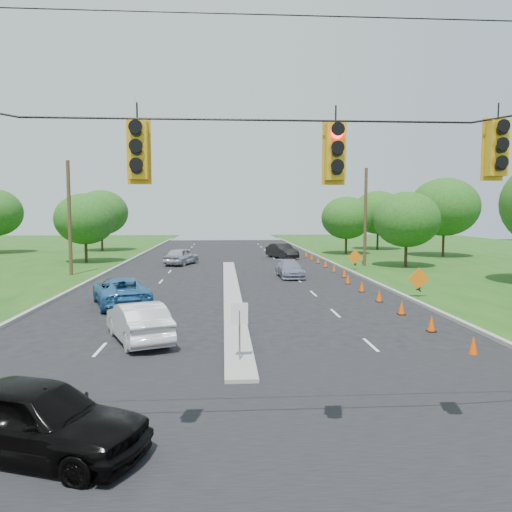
{
  "coord_description": "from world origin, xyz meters",
  "views": [
    {
      "loc": [
        -0.52,
        -9.96,
        4.97
      ],
      "look_at": [
        1.12,
        14.82,
        2.8
      ],
      "focal_mm": 35.0,
      "sensor_mm": 36.0,
      "label": 1
    }
  ],
  "objects": [
    {
      "name": "ground",
      "position": [
        0.0,
        0.0,
        0.0
      ],
      "size": [
        160.0,
        160.0,
        0.0
      ],
      "primitive_type": "plane",
      "color": "black",
      "rests_on": "ground"
    },
    {
      "name": "cross_street",
      "position": [
        0.0,
        0.0,
        0.0
      ],
      "size": [
        160.0,
        14.0,
        0.02
      ],
      "primitive_type": "cube",
      "color": "black",
      "rests_on": "ground"
    },
    {
      "name": "curb_left",
      "position": [
        -10.1,
        30.0,
        0.0
      ],
      "size": [
        0.25,
        110.0,
        0.16
      ],
      "primitive_type": "cube",
      "color": "gray",
      "rests_on": "ground"
    },
    {
      "name": "curb_right",
      "position": [
        10.1,
        30.0,
        0.0
      ],
      "size": [
        0.25,
        110.0,
        0.16
      ],
      "primitive_type": "cube",
      "color": "gray",
      "rests_on": "ground"
    },
    {
      "name": "median",
      "position": [
        0.0,
        21.0,
        0.0
      ],
      "size": [
        1.0,
        34.0,
        0.18
      ],
      "primitive_type": "cube",
      "color": "gray",
      "rests_on": "ground"
    },
    {
      "name": "median_sign",
      "position": [
        0.0,
        6.0,
        1.46
      ],
      "size": [
        0.55,
        0.06,
        2.05
      ],
      "color": "gray",
      "rests_on": "ground"
    },
    {
      "name": "signal_span",
      "position": [
        -0.05,
        -1.0,
        4.97
      ],
      "size": [
        25.6,
        0.32,
        9.0
      ],
      "color": "#422D1C",
      "rests_on": "ground"
    },
    {
      "name": "utility_pole_far_left",
      "position": [
        -12.5,
        30.0,
        4.5
      ],
      "size": [
        0.28,
        0.28,
        9.0
      ],
      "primitive_type": "cylinder",
      "color": "#422D1C",
      "rests_on": "ground"
    },
    {
      "name": "utility_pole_far_right",
      "position": [
        12.5,
        35.0,
        4.5
      ],
      "size": [
        0.28,
        0.28,
        9.0
      ],
      "primitive_type": "cylinder",
      "color": "#422D1C",
      "rests_on": "ground"
    },
    {
      "name": "cone_1",
      "position": [
        8.16,
        6.5,
        0.35
      ],
      "size": [
        0.32,
        0.32,
        0.7
      ],
      "primitive_type": "cone",
      "color": "#F74B00",
      "rests_on": "ground"
    },
    {
      "name": "cone_2",
      "position": [
        8.16,
        10.0,
        0.35
      ],
      "size": [
        0.32,
        0.32,
        0.7
      ],
      "primitive_type": "cone",
      "color": "#F74B00",
      "rests_on": "ground"
    },
    {
      "name": "cone_3",
      "position": [
        8.16,
        13.5,
        0.35
      ],
      "size": [
        0.32,
        0.32,
        0.7
      ],
      "primitive_type": "cone",
      "color": "#F74B00",
      "rests_on": "ground"
    },
    {
      "name": "cone_4",
      "position": [
        8.16,
        17.0,
        0.35
      ],
      "size": [
        0.32,
        0.32,
        0.7
      ],
      "primitive_type": "cone",
      "color": "#F74B00",
      "rests_on": "ground"
    },
    {
      "name": "cone_5",
      "position": [
        8.16,
        20.5,
        0.35
      ],
      "size": [
        0.32,
        0.32,
        0.7
      ],
      "primitive_type": "cone",
      "color": "#F74B00",
      "rests_on": "ground"
    },
    {
      "name": "cone_6",
      "position": [
        8.16,
        24.0,
        0.35
      ],
      "size": [
        0.32,
        0.32,
        0.7
      ],
      "primitive_type": "cone",
      "color": "#F74B00",
      "rests_on": "ground"
    },
    {
      "name": "cone_7",
      "position": [
        8.76,
        27.5,
        0.35
      ],
      "size": [
        0.32,
        0.32,
        0.7
      ],
      "primitive_type": "cone",
      "color": "#F74B00",
      "rests_on": "ground"
    },
    {
      "name": "cone_8",
      "position": [
        8.76,
        31.0,
        0.35
      ],
      "size": [
        0.32,
        0.32,
        0.7
      ],
      "primitive_type": "cone",
      "color": "#F74B00",
      "rests_on": "ground"
    },
    {
      "name": "cone_9",
      "position": [
        8.76,
        34.5,
        0.35
      ],
      "size": [
        0.32,
        0.32,
        0.7
      ],
      "primitive_type": "cone",
      "color": "#F74B00",
      "rests_on": "ground"
    },
    {
      "name": "cone_10",
      "position": [
        8.76,
        38.0,
        0.35
      ],
      "size": [
        0.32,
        0.32,
        0.7
      ],
      "primitive_type": "cone",
      "color": "#F74B00",
      "rests_on": "ground"
    },
    {
      "name": "cone_11",
      "position": [
        8.76,
        41.5,
        0.35
      ],
      "size": [
        0.32,
        0.32,
        0.7
      ],
      "primitive_type": "cone",
      "color": "#F74B00",
      "rests_on": "ground"
    },
    {
      "name": "cone_12",
      "position": [
        8.76,
        45.0,
        0.35
      ],
      "size": [
        0.32,
        0.32,
        0.7
      ],
      "primitive_type": "cone",
      "color": "#F74B00",
      "rests_on": "ground"
    },
    {
      "name": "work_sign_1",
      "position": [
        10.8,
        18.0,
        1.09
      ],
      "size": [
        1.27,
        0.58,
        1.37
      ],
      "color": "black",
      "rests_on": "ground"
    },
    {
      "name": "work_sign_2",
      "position": [
        10.8,
        32.0,
        1.09
      ],
      "size": [
        1.27,
        0.58,
        1.37
      ],
      "color": "black",
      "rests_on": "ground"
    },
    {
      "name": "tree_5",
      "position": [
        -14.0,
        40.0,
        4.34
      ],
      "size": [
        5.88,
        5.88,
        6.86
      ],
      "color": "black",
      "rests_on": "ground"
    },
    {
      "name": "tree_6",
      "position": [
        -16.0,
        55.0,
        4.96
      ],
      "size": [
        6.72,
        6.72,
        7.84
      ],
      "color": "black",
      "rests_on": "ground"
    },
    {
      "name": "tree_9",
      "position": [
        16.0,
        34.0,
        4.34
      ],
      "size": [
        5.88,
        5.88,
        6.86
      ],
      "color": "black",
      "rests_on": "ground"
    },
    {
      "name": "tree_10",
      "position": [
        24.0,
        44.0,
        5.58
      ],
      "size": [
        7.56,
        7.56,
        8.82
      ],
      "color": "black",
      "rests_on": "ground"
    },
    {
      "name": "tree_11",
      "position": [
        20.0,
        55.0,
        4.96
      ],
      "size": [
        6.72,
        6.72,
        7.84
      ],
      "color": "black",
      "rests_on": "ground"
    },
    {
      "name": "tree_12",
      "position": [
        14.0,
        48.0,
        4.34
      ],
      "size": [
        5.88,
        5.88,
        6.86
      ],
      "color": "black",
      "rests_on": "ground"
    },
    {
      "name": "black_sedan",
      "position": [
        -4.33,
        0.1,
        0.8
      ],
      "size": [
        5.07,
        3.37,
        1.6
      ],
      "primitive_type": "imported",
      "rotation": [
        0.0,
        0.0,
        1.23
      ],
      "color": "black",
      "rests_on": "ground"
    },
    {
      "name": "white_sedan",
      "position": [
        -3.81,
        9.26,
        0.77
      ],
      "size": [
        3.32,
        4.94,
        1.54
      ],
      "primitive_type": "imported",
      "rotation": [
        0.0,
        0.0,
        3.54
      ],
      "color": "silver",
      "rests_on": "ground"
    },
    {
      "name": "blue_pickup",
      "position": [
        -6.0,
        16.91,
        0.77
      ],
      "size": [
        4.22,
        6.08,
        1.54
      ],
      "primitive_type": "imported",
      "rotation": [
        0.0,
        0.0,
        3.47
      ],
      "color": "#2A639E",
      "rests_on": "ground"
    },
    {
      "name": "silver_car_far",
      "position": [
        4.59,
        27.77,
        0.64
      ],
      "size": [
        1.97,
        4.49,
        1.28
      ],
      "primitive_type": "imported",
      "rotation": [
        0.0,
        0.0,
        0.04
      ],
      "color": "gray",
      "rests_on": "ground"
    },
    {
      "name": "silver_car_oncoming",
      "position": [
        -4.49,
        37.73,
        0.81
      ],
      "size": [
        3.47,
        5.13,
        1.62
      ],
      "primitive_type": "imported",
      "rotation": [
        0.0,
        0.0,
        2.78
      ],
      "color": "#A4A4AE",
      "rests_on": "ground"
    },
    {
      "name": "dark_car_receding",
      "position": [
        5.88,
        43.82,
        0.8
      ],
      "size": [
        3.31,
        5.16,
        1.61
      ],
      "primitive_type": "imported",
      "rotation": [
        0.0,
        0.0,
        0.36
      ],
      "color": "black",
      "rests_on": "ground"
    }
  ]
}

